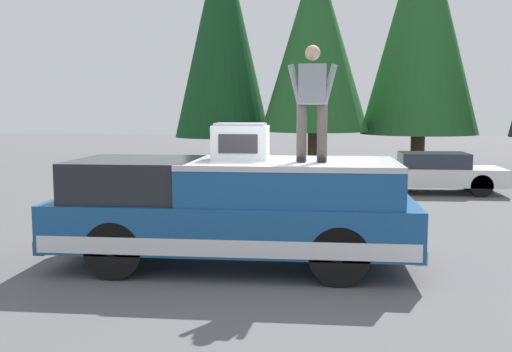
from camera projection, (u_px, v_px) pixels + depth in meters
ground_plane at (281, 272)px, 8.83m from camera, size 90.00×90.00×0.00m
pickup_truck at (234, 210)px, 9.07m from camera, size 2.01×5.54×1.65m
compressor_unit at (241, 141)px, 9.07m from camera, size 0.65×0.84×0.56m
person_on_truck_bed at (312, 100)px, 8.56m from camera, size 0.29×0.72×1.69m
parked_car_white at (430, 173)px, 17.03m from camera, size 1.64×4.10×1.16m
conifer_left at (422, 22)px, 23.74m from camera, size 4.74×4.74×10.41m
conifer_center_left at (315, 41)px, 22.96m from camera, size 4.24×4.24×8.55m
conifer_center_right at (222, 32)px, 24.50m from camera, size 3.99×3.99×10.00m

